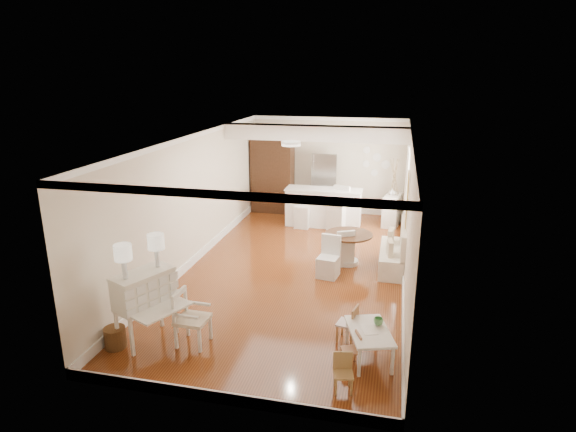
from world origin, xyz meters
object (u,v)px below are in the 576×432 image
at_px(kids_chair_b, 347,323).
at_px(bar_stool_left, 303,210).
at_px(secretary_bureau, 146,307).
at_px(bar_stool_right, 338,208).
at_px(fridge, 336,185).
at_px(kids_chair_c, 343,373).
at_px(dining_table, 348,249).
at_px(sideboard, 392,210).
at_px(pantry_cabinet, 273,174).
at_px(wicker_basket, 115,338).
at_px(gustavian_armchair, 193,318).
at_px(kids_table, 369,344).
at_px(kids_chair_a, 351,350).
at_px(slip_chair_far, 343,246).
at_px(slip_chair_near, 328,257).
at_px(breakfast_counter, 323,207).

relative_size(kids_chair_b, bar_stool_left, 0.63).
bearing_deg(secretary_bureau, bar_stool_right, 95.18).
bearing_deg(bar_stool_right, bar_stool_left, -157.30).
bearing_deg(fridge, bar_stool_left, -118.26).
bearing_deg(bar_stool_left, kids_chair_c, -71.17).
xyz_separation_m(dining_table, sideboard, (0.87, 3.08, 0.07)).
bearing_deg(bar_stool_left, dining_table, -54.27).
bearing_deg(kids_chair_b, pantry_cabinet, -143.53).
xyz_separation_m(wicker_basket, kids_chair_b, (3.42, 0.99, 0.14)).
xyz_separation_m(gustavian_armchair, bar_stool_left, (0.51, 6.06, 0.04)).
height_order(secretary_bureau, kids_table, secretary_bureau).
height_order(gustavian_armchair, kids_chair_c, gustavian_armchair).
bearing_deg(dining_table, bar_stool_right, 102.59).
height_order(kids_chair_a, sideboard, sideboard).
bearing_deg(wicker_basket, slip_chair_far, 53.84).
bearing_deg(fridge, gustavian_armchair, -99.40).
distance_m(kids_chair_b, slip_chair_far, 3.14).
bearing_deg(pantry_cabinet, kids_table, -65.21).
xyz_separation_m(kids_chair_a, kids_chair_c, (-0.04, -0.59, 0.01)).
height_order(slip_chair_near, breakfast_counter, breakfast_counter).
distance_m(gustavian_armchair, slip_chair_far, 4.18).
height_order(secretary_bureau, sideboard, secretary_bureau).
bearing_deg(kids_chair_b, kids_chair_c, 16.90).
xyz_separation_m(slip_chair_far, bar_stool_left, (-1.36, 2.32, 0.07)).
distance_m(kids_chair_a, slip_chair_near, 3.13).
bearing_deg(pantry_cabinet, dining_table, -54.12).
height_order(kids_chair_a, kids_chair_c, kids_chair_c).
relative_size(kids_chair_b, bar_stool_right, 0.53).
xyz_separation_m(kids_table, fridge, (-1.44, 7.20, 0.67)).
distance_m(bar_stool_left, sideboard, 2.47).
height_order(secretary_bureau, dining_table, secretary_bureau).
bearing_deg(fridge, wicker_basket, -106.85).
xyz_separation_m(slip_chair_far, fridge, (-0.65, 3.66, 0.49)).
xyz_separation_m(wicker_basket, kids_chair_c, (3.51, -0.27, 0.10)).
xyz_separation_m(kids_chair_c, slip_chair_far, (-0.52, 4.37, 0.14)).
distance_m(kids_chair_b, dining_table, 3.15).
bearing_deg(sideboard, fridge, 171.21).
distance_m(kids_chair_a, slip_chair_far, 3.82).
xyz_separation_m(bar_stool_left, bar_stool_right, (0.94, 0.06, 0.10)).
xyz_separation_m(kids_chair_a, bar_stool_left, (-1.92, 6.10, 0.22)).
bearing_deg(slip_chair_near, sideboard, 81.63).
relative_size(wicker_basket, fridge, 0.18).
distance_m(wicker_basket, kids_chair_c, 3.52).
bearing_deg(secretary_bureau, kids_table, 29.18).
bearing_deg(slip_chair_near, kids_chair_b, -65.89).
bearing_deg(bar_stool_left, wicker_basket, -101.11).
bearing_deg(fridge, slip_chair_near, -84.43).
xyz_separation_m(slip_chair_far, sideboard, (0.98, 3.10, 0.01)).
distance_m(wicker_basket, bar_stool_right, 6.99).
bearing_deg(bar_stool_left, bar_stool_right, 6.63).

